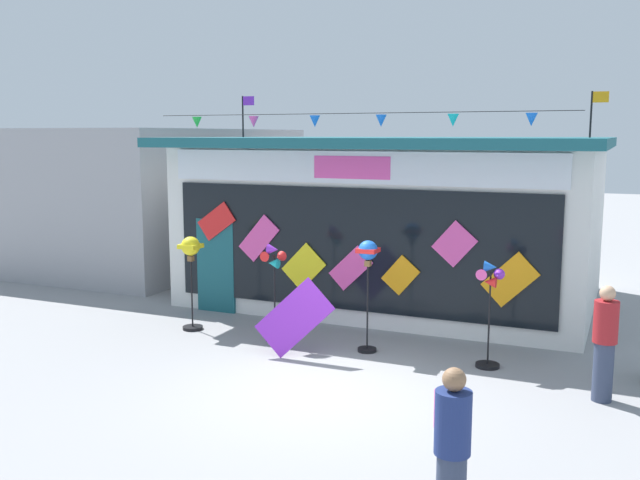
% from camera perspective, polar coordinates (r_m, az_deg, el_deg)
% --- Properties ---
extents(ground_plane, '(80.00, 80.00, 0.00)m').
position_cam_1_polar(ground_plane, '(10.75, 0.44, -11.99)').
color(ground_plane, gray).
extents(kite_shop_building, '(9.03, 6.45, 4.71)m').
position_cam_1_polar(kite_shop_building, '(16.35, 6.22, 1.80)').
color(kite_shop_building, silver).
rests_on(kite_shop_building, ground_plane).
extents(wind_spinner_far_left, '(0.39, 0.39, 1.83)m').
position_cam_1_polar(wind_spinner_far_left, '(13.81, -10.39, -1.41)').
color(wind_spinner_far_left, black).
rests_on(wind_spinner_far_left, ground_plane).
extents(wind_spinner_left, '(0.44, 0.34, 1.81)m').
position_cam_1_polar(wind_spinner_left, '(12.85, -3.77, -2.77)').
color(wind_spinner_left, black).
rests_on(wind_spinner_left, ground_plane).
extents(wind_spinner_center_left, '(0.34, 0.34, 1.97)m').
position_cam_1_polar(wind_spinner_center_left, '(12.18, 3.89, -1.93)').
color(wind_spinner_center_left, black).
rests_on(wind_spinner_center_left, ground_plane).
extents(wind_spinner_center_right, '(0.43, 0.39, 1.77)m').
position_cam_1_polar(wind_spinner_center_right, '(11.71, 13.53, -4.72)').
color(wind_spinner_center_right, black).
rests_on(wind_spinner_center_right, ground_plane).
extents(person_near_camera, '(0.40, 0.48, 1.68)m').
position_cam_1_polar(person_near_camera, '(6.89, 10.59, -16.30)').
color(person_near_camera, '#333D56').
rests_on(person_near_camera, ground_plane).
extents(person_mid_plaza, '(0.34, 0.34, 1.68)m').
position_cam_1_polar(person_mid_plaza, '(10.84, 22.00, -7.70)').
color(person_mid_plaza, '#333D56').
rests_on(person_mid_plaza, ground_plane).
extents(display_kite_on_ground, '(1.38, 0.33, 1.38)m').
position_cam_1_polar(display_kite_on_ground, '(12.03, -2.08, -6.30)').
color(display_kite_on_ground, purple).
rests_on(display_kite_on_ground, ground_plane).
extents(neighbour_building, '(7.02, 8.72, 3.92)m').
position_cam_1_polar(neighbour_building, '(22.27, -14.40, 3.59)').
color(neighbour_building, '#99999E').
rests_on(neighbour_building, ground_plane).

